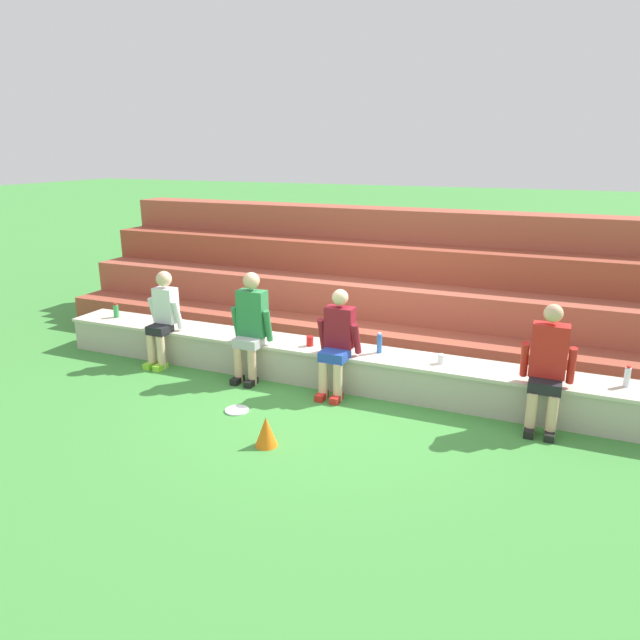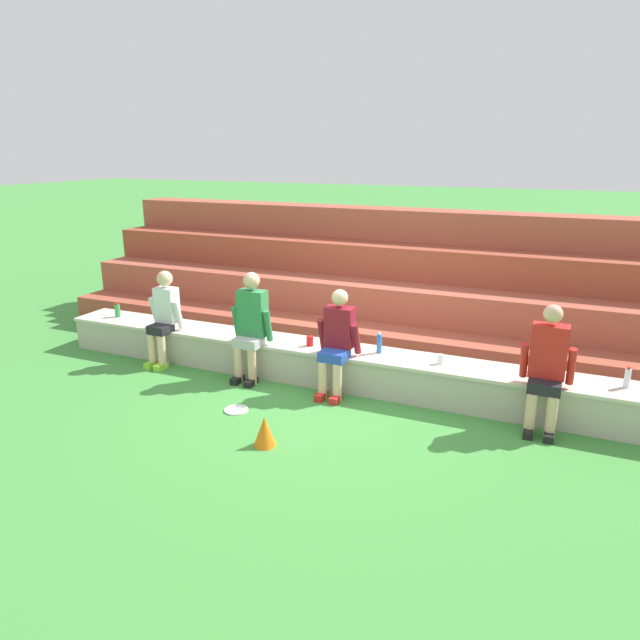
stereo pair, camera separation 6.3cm
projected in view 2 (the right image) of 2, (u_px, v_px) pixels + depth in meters
The scene contains 14 objects.
ground_plane at pixel (335, 392), 7.22m from camera, with size 80.00×80.00×0.00m, color #428E3D.
stone_seating_wall at pixel (344, 365), 7.40m from camera, with size 8.39×0.63×0.47m.
brick_bleachers at pixel (394, 292), 9.16m from camera, with size 10.14×2.45×1.96m.
person_far_left at pixel (163, 316), 8.02m from camera, with size 0.48×0.54×1.30m.
person_left_of_center at pixel (251, 324), 7.45m from camera, with size 0.55×0.49×1.41m.
person_center at pixel (337, 341), 7.01m from camera, with size 0.53×0.55×1.29m.
person_right_of_center at pixel (547, 366), 6.09m from camera, with size 0.55×0.51×1.36m.
water_bottle_near_right at pixel (379, 343), 7.18m from camera, with size 0.06×0.06×0.26m.
water_bottle_mid_right at pixel (627, 378), 6.14m from camera, with size 0.06×0.06×0.23m.
water_bottle_mid_left at pixel (117, 310), 8.72m from camera, with size 0.08×0.08×0.21m.
plastic_cup_right_end at pixel (441, 359), 6.83m from camera, with size 0.08×0.08×0.11m, color white.
plastic_cup_left_end at pixel (310, 341), 7.45m from camera, with size 0.09×0.09×0.12m, color red.
frisbee at pixel (236, 410), 6.71m from camera, with size 0.28×0.28×0.02m, color white.
sports_cone at pixel (265, 431), 5.89m from camera, with size 0.23×0.23×0.31m, color orange.
Camera 2 is at (2.50, -6.18, 2.91)m, focal length 32.76 mm.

